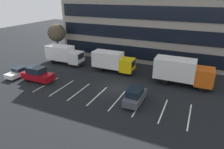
{
  "coord_description": "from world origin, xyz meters",
  "views": [
    {
      "loc": [
        9.68,
        -22.73,
        12.26
      ],
      "look_at": [
        -1.26,
        1.35,
        1.4
      ],
      "focal_mm": 31.88,
      "sensor_mm": 36.0,
      "label": 1
    }
  ],
  "objects_px": {
    "box_truck_yellow": "(113,61)",
    "suv_maroon": "(38,74)",
    "box_truck_white": "(64,54)",
    "bare_tree": "(57,33)",
    "sedan_white": "(19,72)",
    "suv_charcoal": "(135,96)",
    "box_truck_orange": "(182,71)"
  },
  "relations": [
    {
      "from": "box_truck_white",
      "to": "bare_tree",
      "type": "distance_m",
      "value": 6.1
    },
    {
      "from": "box_truck_orange",
      "to": "suv_maroon",
      "type": "height_order",
      "value": "box_truck_orange"
    },
    {
      "from": "box_truck_yellow",
      "to": "suv_charcoal",
      "type": "height_order",
      "value": "box_truck_yellow"
    },
    {
      "from": "box_truck_white",
      "to": "suv_maroon",
      "type": "xyz_separation_m",
      "value": [
        1.13,
        -8.07,
        -0.84
      ]
    },
    {
      "from": "suv_maroon",
      "to": "sedan_white",
      "type": "height_order",
      "value": "suv_maroon"
    },
    {
      "from": "box_truck_orange",
      "to": "suv_maroon",
      "type": "relative_size",
      "value": 1.71
    },
    {
      "from": "box_truck_white",
      "to": "bare_tree",
      "type": "xyz_separation_m",
      "value": [
        -4.09,
        3.41,
        2.98
      ]
    },
    {
      "from": "suv_charcoal",
      "to": "suv_maroon",
      "type": "bearing_deg",
      "value": 179.22
    },
    {
      "from": "suv_maroon",
      "to": "box_truck_yellow",
      "type": "bearing_deg",
      "value": 43.23
    },
    {
      "from": "box_truck_orange",
      "to": "sedan_white",
      "type": "xyz_separation_m",
      "value": [
        -23.72,
        -7.34,
        -1.44
      ]
    },
    {
      "from": "box_truck_white",
      "to": "box_truck_orange",
      "type": "bearing_deg",
      "value": -1.73
    },
    {
      "from": "box_truck_white",
      "to": "suv_charcoal",
      "type": "bearing_deg",
      "value": -26.72
    },
    {
      "from": "box_truck_orange",
      "to": "sedan_white",
      "type": "relative_size",
      "value": 2.02
    },
    {
      "from": "box_truck_white",
      "to": "sedan_white",
      "type": "relative_size",
      "value": 1.79
    },
    {
      "from": "box_truck_yellow",
      "to": "suv_charcoal",
      "type": "relative_size",
      "value": 1.69
    },
    {
      "from": "box_truck_orange",
      "to": "bare_tree",
      "type": "height_order",
      "value": "bare_tree"
    },
    {
      "from": "box_truck_orange",
      "to": "box_truck_yellow",
      "type": "distance_m",
      "value": 11.05
    },
    {
      "from": "box_truck_yellow",
      "to": "suv_maroon",
      "type": "bearing_deg",
      "value": -136.77
    },
    {
      "from": "suv_maroon",
      "to": "sedan_white",
      "type": "bearing_deg",
      "value": 178.56
    },
    {
      "from": "box_truck_yellow",
      "to": "sedan_white",
      "type": "relative_size",
      "value": 1.78
    },
    {
      "from": "box_truck_white",
      "to": "bare_tree",
      "type": "bearing_deg",
      "value": 140.2
    },
    {
      "from": "box_truck_orange",
      "to": "sedan_white",
      "type": "distance_m",
      "value": 24.87
    },
    {
      "from": "box_truck_orange",
      "to": "suv_charcoal",
      "type": "bearing_deg",
      "value": -119.61
    },
    {
      "from": "box_truck_orange",
      "to": "box_truck_white",
      "type": "height_order",
      "value": "box_truck_orange"
    },
    {
      "from": "suv_charcoal",
      "to": "sedan_white",
      "type": "height_order",
      "value": "suv_charcoal"
    },
    {
      "from": "box_truck_yellow",
      "to": "box_truck_white",
      "type": "relative_size",
      "value": 0.99
    },
    {
      "from": "box_truck_white",
      "to": "bare_tree",
      "type": "height_order",
      "value": "bare_tree"
    },
    {
      "from": "box_truck_white",
      "to": "sedan_white",
      "type": "distance_m",
      "value": 8.57
    },
    {
      "from": "suv_maroon",
      "to": "bare_tree",
      "type": "xyz_separation_m",
      "value": [
        -5.22,
        11.48,
        3.82
      ]
    },
    {
      "from": "suv_charcoal",
      "to": "box_truck_white",
      "type": "bearing_deg",
      "value": 153.28
    },
    {
      "from": "box_truck_yellow",
      "to": "box_truck_white",
      "type": "distance_m",
      "value": 9.77
    },
    {
      "from": "box_truck_orange",
      "to": "bare_tree",
      "type": "xyz_separation_m",
      "value": [
        -24.88,
        4.04,
        2.73
      ]
    }
  ]
}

